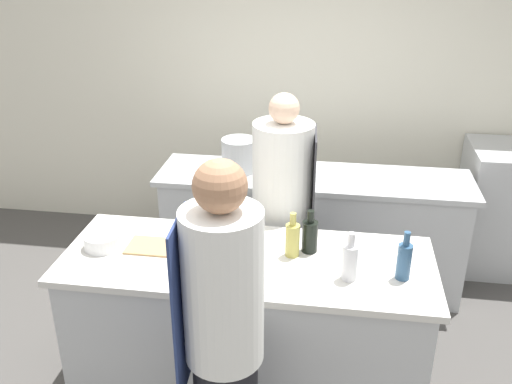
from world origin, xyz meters
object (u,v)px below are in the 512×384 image
(bottle_olive_oil, at_px, (310,235))
(bottle_vinegar, at_px, (292,239))
(stockpot, at_px, (239,155))
(bottle_cooking_oil, at_px, (404,260))
(bowl_ceramic_blue, at_px, (210,273))
(chef_at_stove, at_px, (282,218))
(oven_range, at_px, (509,209))
(bottle_wine, at_px, (350,261))
(chef_at_prep_near, at_px, (224,341))
(bowl_mixing_large, at_px, (227,246))
(bowl_prep_small, at_px, (102,241))

(bottle_olive_oil, xyz_separation_m, bottle_vinegar, (-0.09, -0.06, 0.00))
(bottle_vinegar, height_order, stockpot, bottle_vinegar)
(bottle_cooking_oil, distance_m, stockpot, 1.75)
(bottle_cooking_oil, xyz_separation_m, bowl_ceramic_blue, (-1.00, -0.15, -0.08))
(chef_at_stove, xyz_separation_m, bottle_vinegar, (0.12, -0.59, 0.18))
(bottle_olive_oil, relative_size, bottle_vinegar, 0.97)
(bowl_ceramic_blue, xyz_separation_m, stockpot, (-0.11, 1.50, 0.09))
(stockpot, bearing_deg, bowl_ceramic_blue, -85.78)
(oven_range, xyz_separation_m, bottle_cooking_oil, (-1.05, -1.82, 0.51))
(chef_at_stove, relative_size, stockpot, 6.41)
(bottle_cooking_oil, xyz_separation_m, stockpot, (-1.11, 1.34, 0.02))
(oven_range, distance_m, bottle_olive_oil, 2.30)
(bottle_wine, distance_m, bottle_cooking_oil, 0.28)
(chef_at_prep_near, distance_m, bottle_wine, 0.81)
(chef_at_prep_near, bearing_deg, bowl_ceramic_blue, 16.99)
(bottle_olive_oil, bearing_deg, bottle_vinegar, -146.47)
(bottle_olive_oil, distance_m, bottle_vinegar, 0.11)
(chef_at_stove, bearing_deg, oven_range, 117.83)
(bottle_vinegar, bearing_deg, stockpot, 113.32)
(chef_at_stove, distance_m, bottle_cooking_oil, 1.05)
(bowl_mixing_large, bearing_deg, bowl_ceramic_blue, -97.25)
(bottle_vinegar, relative_size, bottle_wine, 0.97)
(oven_range, relative_size, bottle_wine, 3.80)
(oven_range, relative_size, chef_at_prep_near, 0.58)
(bottle_vinegar, bearing_deg, bowl_ceramic_blue, -143.23)
(bottle_olive_oil, distance_m, bottle_cooking_oil, 0.55)
(bottle_cooking_oil, distance_m, bowl_ceramic_blue, 1.02)
(bowl_mixing_large, xyz_separation_m, bowl_prep_small, (-0.73, -0.06, 0.00))
(bottle_wine, bearing_deg, chef_at_prep_near, -134.66)
(oven_range, bearing_deg, bowl_prep_small, -147.43)
(bottle_vinegar, height_order, bowl_ceramic_blue, bottle_vinegar)
(chef_at_prep_near, distance_m, bottle_olive_oil, 0.90)
(bottle_olive_oil, bearing_deg, bottle_cooking_oil, -22.61)
(chef_at_prep_near, height_order, bowl_ceramic_blue, chef_at_prep_near)
(bowl_prep_small, distance_m, bowl_ceramic_blue, 0.73)
(bottle_olive_oil, height_order, bowl_mixing_large, bottle_olive_oil)
(chef_at_prep_near, distance_m, chef_at_stove, 1.36)
(bottle_olive_oil, xyz_separation_m, bottle_cooking_oil, (0.50, -0.21, 0.01))
(chef_at_prep_near, distance_m, stockpot, 1.98)
(oven_range, relative_size, bowl_ceramic_blue, 5.29)
(bottle_olive_oil, relative_size, bottle_wine, 0.94)
(bottle_cooking_oil, height_order, bowl_mixing_large, bottle_cooking_oil)
(bowl_mixing_large, xyz_separation_m, stockpot, (-0.15, 1.22, 0.09))
(bottle_vinegar, bearing_deg, chef_at_prep_near, -107.59)
(bowl_prep_small, height_order, stockpot, stockpot)
(bowl_prep_small, bearing_deg, oven_range, 32.57)
(chef_at_prep_near, bearing_deg, stockpot, 5.32)
(bowl_mixing_large, bearing_deg, chef_at_stove, 67.65)
(chef_at_prep_near, relative_size, bowl_ceramic_blue, 9.06)
(chef_at_stove, relative_size, bottle_vinegar, 6.41)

